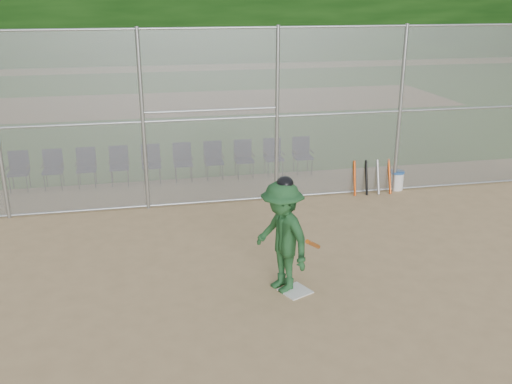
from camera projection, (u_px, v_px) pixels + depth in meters
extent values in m
plane|color=tan|center=(288.00, 311.00, 8.79)|extent=(100.00, 100.00, 0.00)
plane|color=#2D5E1C|center=(186.00, 103.00, 25.44)|extent=(100.00, 100.00, 0.00)
plane|color=tan|center=(186.00, 103.00, 25.44)|extent=(24.00, 24.00, 0.00)
cube|color=gray|center=(234.00, 118.00, 12.76)|extent=(16.00, 0.02, 4.00)
cylinder|color=#9EA3A8|center=(232.00, 28.00, 12.11)|extent=(16.00, 0.05, 0.05)
cube|color=white|center=(295.00, 291.00, 9.38)|extent=(0.58, 0.58, 0.02)
imported|color=#205128|center=(282.00, 237.00, 9.16)|extent=(1.12, 1.39, 1.87)
ellipsoid|color=black|center=(283.00, 184.00, 8.87)|extent=(0.27, 0.30, 0.23)
cylinder|color=#C65612|center=(313.00, 244.00, 8.87)|extent=(0.46, 0.70, 0.47)
cylinder|color=white|center=(396.00, 181.00, 14.22)|extent=(0.36, 0.36, 0.42)
cylinder|color=#2557A4|center=(397.00, 172.00, 14.14)|extent=(0.38, 0.38, 0.06)
cylinder|color=#D84C14|center=(355.00, 178.00, 13.75)|extent=(0.06, 0.23, 0.84)
cylinder|color=black|center=(366.00, 178.00, 13.80)|extent=(0.06, 0.26, 0.84)
cylinder|color=#B2B2B7|center=(378.00, 177.00, 13.86)|extent=(0.06, 0.28, 0.84)
cylinder|color=#D84C14|center=(389.00, 176.00, 13.92)|extent=(0.06, 0.31, 0.83)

